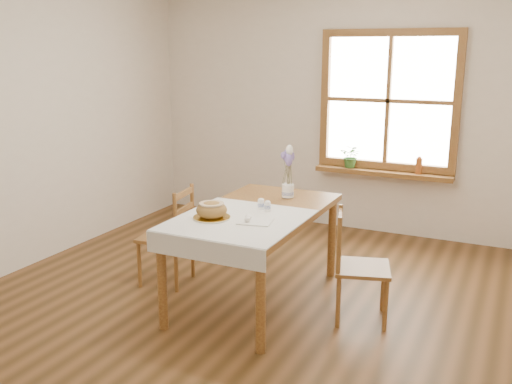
% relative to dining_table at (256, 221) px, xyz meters
% --- Properties ---
extents(ground, '(5.00, 5.00, 0.00)m').
position_rel_dining_table_xyz_m(ground, '(0.00, -0.30, -0.66)').
color(ground, brown).
rests_on(ground, ground).
extents(room_walls, '(4.60, 5.10, 2.65)m').
position_rel_dining_table_xyz_m(room_walls, '(0.00, -0.30, 1.04)').
color(room_walls, '#F0E3D0').
rests_on(room_walls, ground).
extents(window, '(1.46, 0.08, 1.46)m').
position_rel_dining_table_xyz_m(window, '(0.50, 2.17, 0.79)').
color(window, olive).
rests_on(window, ground).
extents(window_sill, '(1.46, 0.20, 0.05)m').
position_rel_dining_table_xyz_m(window_sill, '(0.50, 2.10, 0.03)').
color(window_sill, olive).
rests_on(window_sill, ground).
extents(dining_table, '(0.90, 1.60, 0.75)m').
position_rel_dining_table_xyz_m(dining_table, '(0.00, 0.00, 0.00)').
color(dining_table, olive).
rests_on(dining_table, ground).
extents(table_linen, '(0.91, 0.99, 0.01)m').
position_rel_dining_table_xyz_m(table_linen, '(0.00, -0.30, 0.09)').
color(table_linen, silver).
rests_on(table_linen, dining_table).
extents(chair_left, '(0.47, 0.45, 0.85)m').
position_rel_dining_table_xyz_m(chair_left, '(-0.86, -0.01, -0.24)').
color(chair_left, olive).
rests_on(chair_left, ground).
extents(chair_right, '(0.51, 0.49, 0.84)m').
position_rel_dining_table_xyz_m(chair_right, '(0.86, 0.03, -0.24)').
color(chair_right, olive).
rests_on(chair_right, ground).
extents(bread_plate, '(0.34, 0.34, 0.01)m').
position_rel_dining_table_xyz_m(bread_plate, '(-0.19, -0.37, 0.10)').
color(bread_plate, white).
rests_on(bread_plate, table_linen).
extents(bread_loaf, '(0.23, 0.23, 0.13)m').
position_rel_dining_table_xyz_m(bread_loaf, '(-0.19, -0.37, 0.17)').
color(bread_loaf, olive).
rests_on(bread_loaf, bread_plate).
extents(egg_napkin, '(0.27, 0.25, 0.01)m').
position_rel_dining_table_xyz_m(egg_napkin, '(0.14, -0.31, 0.10)').
color(egg_napkin, silver).
rests_on(egg_napkin, table_linen).
extents(eggs, '(0.21, 0.20, 0.04)m').
position_rel_dining_table_xyz_m(eggs, '(0.14, -0.31, 0.13)').
color(eggs, white).
rests_on(eggs, egg_napkin).
extents(salt_shaker, '(0.06, 0.06, 0.09)m').
position_rel_dining_table_xyz_m(salt_shaker, '(0.11, -0.01, 0.14)').
color(salt_shaker, white).
rests_on(salt_shaker, table_linen).
extents(pepper_shaker, '(0.05, 0.05, 0.09)m').
position_rel_dining_table_xyz_m(pepper_shaker, '(0.04, 0.01, 0.14)').
color(pepper_shaker, white).
rests_on(pepper_shaker, table_linen).
extents(flower_vase, '(0.11, 0.11, 0.11)m').
position_rel_dining_table_xyz_m(flower_vase, '(0.07, 0.47, 0.14)').
color(flower_vase, white).
rests_on(flower_vase, dining_table).
extents(lavender_bouquet, '(0.18, 0.18, 0.34)m').
position_rel_dining_table_xyz_m(lavender_bouquet, '(0.07, 0.47, 0.37)').
color(lavender_bouquet, '#705CA3').
rests_on(lavender_bouquet, flower_vase).
extents(potted_plant, '(0.26, 0.28, 0.19)m').
position_rel_dining_table_xyz_m(potted_plant, '(0.15, 2.10, 0.15)').
color(potted_plant, '#396D2B').
rests_on(potted_plant, window_sill).
extents(amber_bottle, '(0.07, 0.07, 0.18)m').
position_rel_dining_table_xyz_m(amber_bottle, '(0.87, 2.10, 0.14)').
color(amber_bottle, '#A3501E').
rests_on(amber_bottle, window_sill).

